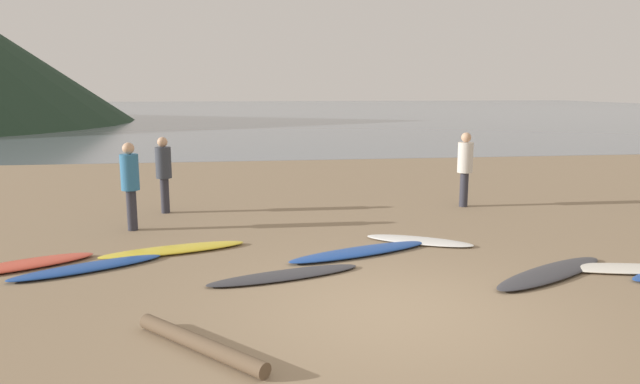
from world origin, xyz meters
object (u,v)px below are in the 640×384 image
object	(u,v)px
surfboard_5	(419,241)
person_0	(130,179)
surfboard_1	(88,267)
driftwood_log	(200,344)
surfboard_3	(285,275)
surfboard_4	(360,252)
person_2	(164,168)
surfboard_2	(174,250)
surfboard_7	(627,269)
surfboard_0	(23,265)
surfboard_6	(551,273)
person_1	(465,163)

from	to	relation	value
surfboard_5	person_0	bearing A→B (deg)	-168.78
surfboard_1	driftwood_log	xyz separation A→B (m)	(1.87, -3.05, 0.04)
person_0	surfboard_3	bearing A→B (deg)	158.52
surfboard_4	surfboard_3	bearing A→B (deg)	-163.04
person_0	person_2	world-z (taller)	person_0
surfboard_3	person_0	world-z (taller)	person_0
surfboard_2	surfboard_5	size ratio (longest dim) A/B	1.26
surfboard_7	person_0	xyz separation A→B (m)	(-7.89, 3.69, 0.97)
surfboard_2	person_0	xyz separation A→B (m)	(-0.96, 1.69, 0.97)
surfboard_5	surfboard_7	distance (m)	3.32
surfboard_0	driftwood_log	world-z (taller)	driftwood_log
surfboard_3	surfboard_6	bearing A→B (deg)	-22.48
surfboard_6	surfboard_7	distance (m)	1.26
surfboard_0	person_2	size ratio (longest dim) A/B	1.23
person_0	surfboard_5	bearing A→B (deg)	-168.86
surfboard_4	driftwood_log	xyz separation A→B (m)	(-2.42, -3.30, 0.04)
surfboard_4	surfboard_6	distance (m)	2.96
surfboard_3	surfboard_4	bearing A→B (deg)	21.25
surfboard_3	person_2	world-z (taller)	person_2
surfboard_1	surfboard_6	size ratio (longest dim) A/B	0.89
surfboard_3	driftwood_log	xyz separation A→B (m)	(-1.08, -2.29, 0.05)
surfboard_5	surfboard_6	world-z (taller)	surfboard_6
surfboard_7	person_0	world-z (taller)	person_0
surfboard_6	person_0	world-z (taller)	person_0
surfboard_4	person_2	distance (m)	5.33
surfboard_6	surfboard_7	size ratio (longest dim) A/B	1.03
person_0	driftwood_log	distance (m)	5.86
surfboard_0	surfboard_1	xyz separation A→B (m)	(1.02, -0.27, -0.00)
surfboard_0	surfboard_1	world-z (taller)	surfboard_0
person_0	person_1	bearing A→B (deg)	-141.17
surfboard_4	person_1	world-z (taller)	person_1
surfboard_2	driftwood_log	world-z (taller)	driftwood_log
surfboard_6	person_2	size ratio (longest dim) A/B	1.50
surfboard_5	person_0	world-z (taller)	person_0
surfboard_2	person_2	size ratio (longest dim) A/B	1.44
surfboard_0	surfboard_4	distance (m)	5.31
surfboard_7	person_2	bearing A→B (deg)	156.50
surfboard_4	surfboard_5	size ratio (longest dim) A/B	1.37
surfboard_1	person_1	size ratio (longest dim) A/B	1.30
surfboard_2	surfboard_7	xyz separation A→B (m)	(6.93, -2.01, -0.00)
driftwood_log	surfboard_5	bearing A→B (deg)	47.01
surfboard_1	person_2	xyz separation A→B (m)	(0.67, 4.04, 0.95)
surfboard_1	surfboard_2	size ratio (longest dim) A/B	0.93
surfboard_2	surfboard_3	distance (m)	2.36
surfboard_1	surfboard_2	world-z (taller)	same
surfboard_5	driftwood_log	distance (m)	5.31
surfboard_0	surfboard_4	size ratio (longest dim) A/B	0.79
surfboard_4	surfboard_5	distance (m)	1.34
surfboard_2	surfboard_3	world-z (taller)	surfboard_2
person_1	surfboard_6	bearing A→B (deg)	-129.30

